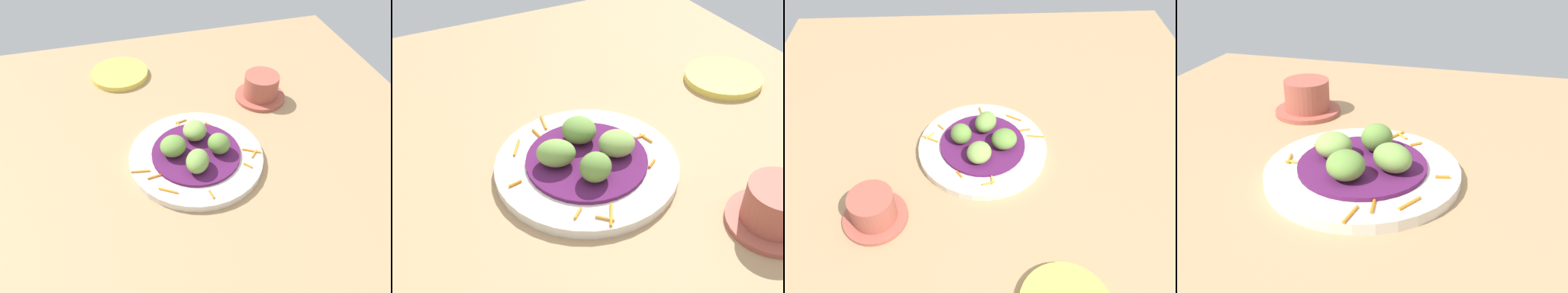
# 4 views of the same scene
# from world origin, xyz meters

# --- Properties ---
(table_surface) EXTENTS (1.10, 1.10, 0.02)m
(table_surface) POSITION_xyz_m (0.00, 0.00, 0.01)
(table_surface) COLOR tan
(table_surface) RESTS_ON ground
(main_plate) EXTENTS (0.26, 0.26, 0.01)m
(main_plate) POSITION_xyz_m (0.03, -0.02, 0.03)
(main_plate) COLOR silver
(main_plate) RESTS_ON table_surface
(cabbage_bed) EXTENTS (0.17, 0.17, 0.01)m
(cabbage_bed) POSITION_xyz_m (0.03, -0.02, 0.04)
(cabbage_bed) COLOR #51194C
(cabbage_bed) RESTS_ON main_plate
(carrot_garnish) EXTENTS (0.22, 0.25, 0.00)m
(carrot_garnish) POSITION_xyz_m (0.02, -0.02, 0.04)
(carrot_garnish) COLOR orange
(carrot_garnish) RESTS_ON main_plate
(guac_scoop_left) EXTENTS (0.07, 0.07, 0.04)m
(guac_scoop_left) POSITION_xyz_m (0.04, 0.02, 0.06)
(guac_scoop_left) COLOR olive
(guac_scoop_left) RESTS_ON cabbage_bed
(guac_scoop_center) EXTENTS (0.07, 0.06, 0.04)m
(guac_scoop_center) POSITION_xyz_m (-0.01, -0.01, 0.06)
(guac_scoop_center) COLOR #759E47
(guac_scoop_center) RESTS_ON cabbage_bed
(guac_scoop_right) EXTENTS (0.06, 0.06, 0.04)m
(guac_scoop_right) POSITION_xyz_m (0.02, -0.06, 0.06)
(guac_scoop_right) COLOR olive
(guac_scoop_right) RESTS_ON cabbage_bed
(guac_scoop_back) EXTENTS (0.06, 0.06, 0.04)m
(guac_scoop_back) POSITION_xyz_m (0.07, -0.03, 0.06)
(guac_scoop_back) COLOR #84A851
(guac_scoop_back) RESTS_ON cabbage_bed
(terracotta_bowl) EXTENTS (0.11, 0.11, 0.06)m
(terracotta_bowl) POSITION_xyz_m (0.19, -0.22, 0.05)
(terracotta_bowl) COLOR #A85142
(terracotta_bowl) RESTS_ON table_surface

